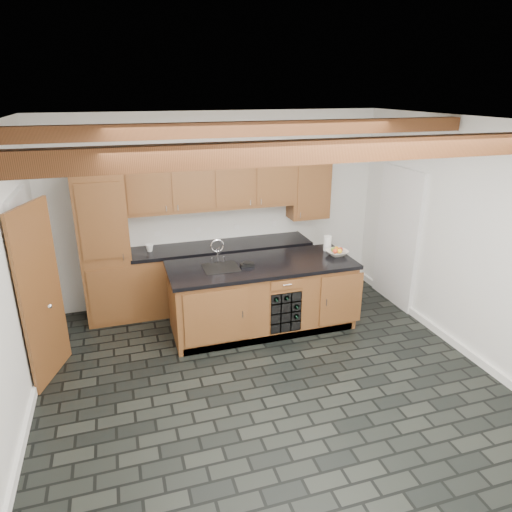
{
  "coord_description": "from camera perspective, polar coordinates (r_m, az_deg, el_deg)",
  "views": [
    {
      "loc": [
        -1.42,
        -4.0,
        3.09
      ],
      "look_at": [
        0.06,
        0.8,
        1.23
      ],
      "focal_mm": 32.0,
      "sensor_mm": 36.0,
      "label": 1
    }
  ],
  "objects": [
    {
      "name": "kitchen_scale",
      "position": [
        5.88,
        -1.1,
        -1.04
      ],
      "size": [
        0.18,
        0.12,
        0.05
      ],
      "rotation": [
        0.0,
        0.0,
        -0.03
      ],
      "color": "black",
      "rests_on": "island"
    },
    {
      "name": "mug",
      "position": [
        6.58,
        -13.17,
        0.99
      ],
      "size": [
        0.14,
        0.14,
        0.1
      ],
      "primitive_type": "imported",
      "rotation": [
        0.0,
        0.0,
        -0.31
      ],
      "color": "white",
      "rests_on": "back_cabinetry"
    },
    {
      "name": "fruit_bowl",
      "position": [
        6.36,
        10.07,
        0.41
      ],
      "size": [
        0.33,
        0.33,
        0.07
      ],
      "primitive_type": "imported",
      "rotation": [
        0.0,
        0.0,
        0.13
      ],
      "color": "beige",
      "rests_on": "island"
    },
    {
      "name": "paper_towel",
      "position": [
        6.5,
        8.93,
        1.58
      ],
      "size": [
        0.11,
        0.11,
        0.21
      ],
      "primitive_type": "cylinder",
      "color": "white",
      "rests_on": "island"
    },
    {
      "name": "back_cabinetry",
      "position": [
        6.67,
        -7.28,
        1.64
      ],
      "size": [
        3.65,
        0.62,
        2.2
      ],
      "color": "brown",
      "rests_on": "ground"
    },
    {
      "name": "fruit_cluster",
      "position": [
        6.34,
        10.09,
        0.73
      ],
      "size": [
        0.16,
        0.17,
        0.07
      ],
      "color": "#AF2617",
      "rests_on": "fruit_bowl"
    },
    {
      "name": "island",
      "position": [
        6.15,
        0.82,
        -5.0
      ],
      "size": [
        2.48,
        0.96,
        0.93
      ],
      "color": "brown",
      "rests_on": "ground"
    },
    {
      "name": "faucet",
      "position": [
        5.87,
        -4.49,
        -1.07
      ],
      "size": [
        0.45,
        0.4,
        0.34
      ],
      "color": "black",
      "rests_on": "island"
    },
    {
      "name": "room_shell",
      "position": [
        4.98,
        -0.73,
        1.94
      ],
      "size": [
        5.01,
        5.0,
        5.0
      ],
      "color": "white",
      "rests_on": "ground"
    },
    {
      "name": "ground",
      "position": [
        5.26,
        1.98,
        -15.78
      ],
      "size": [
        5.0,
        5.0,
        0.0
      ],
      "primitive_type": "plane",
      "color": "black",
      "rests_on": "ground"
    }
  ]
}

